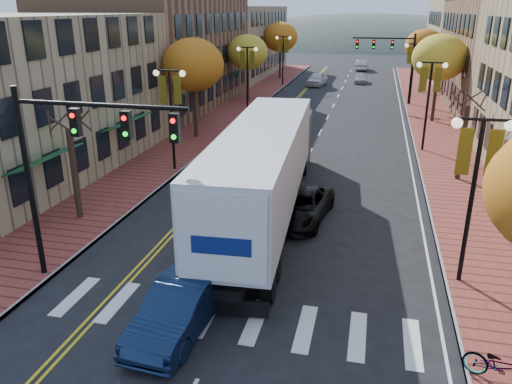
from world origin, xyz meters
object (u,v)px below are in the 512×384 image
Objects in this scene: bicycle at (503,367)px; navy_sedan at (179,308)px; black_suv at (300,206)px; semi_truck at (267,161)px.

navy_sedan is at bearing 109.62° from bicycle.
navy_sedan is 9.56m from black_suv.
black_suv reaches higher than bicycle.
bicycle is (9.06, -0.44, -0.12)m from navy_sedan.
semi_truck is 9.45× the size of bicycle.
navy_sedan is at bearing -97.15° from black_suv.
semi_truck is at bearing 178.14° from black_suv.
navy_sedan is at bearing -97.50° from semi_truck.
semi_truck is 3.63× the size of black_suv.
black_suv is at bearing 57.17° from bicycle.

